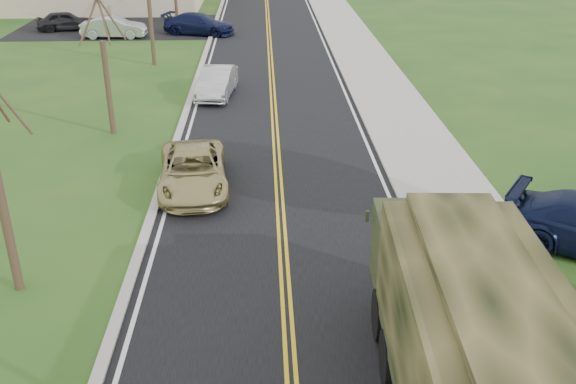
{
  "coord_description": "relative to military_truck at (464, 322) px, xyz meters",
  "views": [
    {
      "loc": [
        -0.51,
        -4.47,
        9.48
      ],
      "look_at": [
        0.15,
        11.85,
        1.8
      ],
      "focal_mm": 40.0,
      "sensor_mm": 36.0,
      "label": 1
    }
  ],
  "objects": [
    {
      "name": "road",
      "position": [
        -3.19,
        34.81,
        -2.18
      ],
      "size": [
        8.0,
        120.0,
        0.01
      ],
      "primitive_type": "cube",
      "color": "black",
      "rests_on": "ground"
    },
    {
      "name": "curb_right",
      "position": [
        0.96,
        34.81,
        -2.13
      ],
      "size": [
        0.3,
        120.0,
        0.12
      ],
      "primitive_type": "cube",
      "color": "#9E998E",
      "rests_on": "ground"
    },
    {
      "name": "sidewalk_right",
      "position": [
        2.71,
        34.81,
        -2.14
      ],
      "size": [
        3.2,
        120.0,
        0.1
      ],
      "primitive_type": "cube",
      "color": "#9E998E",
      "rests_on": "ground"
    },
    {
      "name": "curb_left",
      "position": [
        -7.34,
        34.81,
        -2.14
      ],
      "size": [
        0.3,
        120.0,
        0.1
      ],
      "primitive_type": "cube",
      "color": "#9E998E",
      "rests_on": "ground"
    },
    {
      "name": "bare_tree_a",
      "position": [
        -10.19,
        4.81,
        0.44
      ],
      "size": [
        1.93,
        2.26,
        6.08
      ],
      "color": "#38281C",
      "rests_on": "ground"
    },
    {
      "name": "bare_tree_b",
      "position": [
        -10.19,
        16.81,
        0.29
      ],
      "size": [
        1.83,
        2.14,
        5.73
      ],
      "color": "#38281C",
      "rests_on": "ground"
    },
    {
      "name": "bare_tree_c",
      "position": [
        -10.19,
        28.81,
        0.59
      ],
      "size": [
        2.04,
        2.39,
        6.42
      ],
      "color": "#38281C",
      "rests_on": "ground"
    },
    {
      "name": "military_truck",
      "position": [
        0.0,
        0.0,
        0.0
      ],
      "size": [
        3.05,
        7.79,
        3.82
      ],
      "rotation": [
        0.0,
        0.0,
        -0.05
      ],
      "color": "black",
      "rests_on": "ground"
    },
    {
      "name": "suv_champagne",
      "position": [
        -6.17,
        10.9,
        -1.5
      ],
      "size": [
        2.74,
        5.18,
        1.39
      ],
      "primitive_type": "imported",
      "rotation": [
        0.0,
        0.0,
        0.09
      ],
      "color": "tan",
      "rests_on": "ground"
    },
    {
      "name": "sedan_silver",
      "position": [
        -6.01,
        22.14,
        -1.47
      ],
      "size": [
        2.03,
        4.5,
        1.43
      ],
      "primitive_type": "imported",
      "rotation": [
        0.0,
        0.0,
        -0.12
      ],
      "color": "#B6B6BB",
      "rests_on": "ground"
    },
    {
      "name": "lot_car_dark",
      "position": [
        -18.31,
        39.66,
        -1.48
      ],
      "size": [
        4.46,
        2.69,
        1.42
      ],
      "primitive_type": "imported",
      "rotation": [
        0.0,
        0.0,
        1.83
      ],
      "color": "black",
      "rests_on": "ground"
    },
    {
      "name": "lot_car_silver",
      "position": [
        -14.18,
        36.81,
        -1.45
      ],
      "size": [
        4.54,
        1.65,
        1.49
      ],
      "primitive_type": "imported",
      "rotation": [
        0.0,
        0.0,
        1.55
      ],
      "color": "#B0AFB4",
      "rests_on": "ground"
    },
    {
      "name": "lot_car_navy",
      "position": [
        -8.23,
        37.75,
        -1.44
      ],
      "size": [
        5.57,
        3.53,
        1.5
      ],
      "primitive_type": "imported",
      "rotation": [
        0.0,
        0.0,
        1.27
      ],
      "color": "#0E1233",
      "rests_on": "ground"
    }
  ]
}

